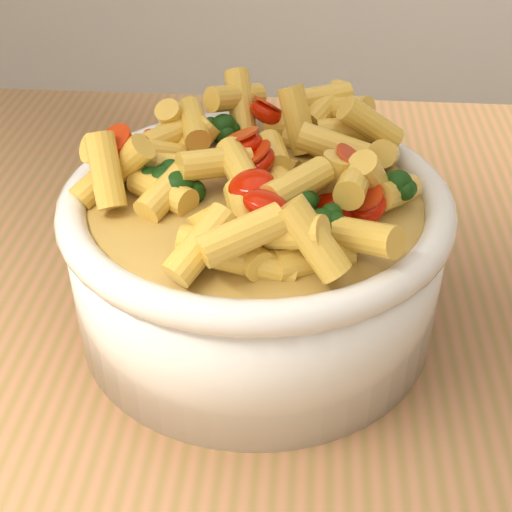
{
  "coord_description": "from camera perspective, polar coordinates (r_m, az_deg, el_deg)",
  "views": [
    {
      "loc": [
        0.06,
        -0.39,
        1.24
      ],
      "look_at": [
        0.03,
        0.0,
        0.95
      ],
      "focal_mm": 50.0,
      "sensor_mm": 36.0,
      "label": 1
    }
  ],
  "objects": [
    {
      "name": "serving_bowl",
      "position": [
        0.49,
        -0.0,
        0.13
      ],
      "size": [
        0.26,
        0.26,
        0.11
      ],
      "color": "white",
      "rests_on": "table"
    },
    {
      "name": "table",
      "position": [
        0.59,
        -2.57,
        -12.29
      ],
      "size": [
        1.2,
        0.8,
        0.9
      ],
      "color": "#A66C47",
      "rests_on": "ground"
    },
    {
      "name": "pasta_salad",
      "position": [
        0.45,
        0.0,
        7.23
      ],
      "size": [
        0.2,
        0.2,
        0.05
      ],
      "color": "#FFD250",
      "rests_on": "serving_bowl"
    }
  ]
}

